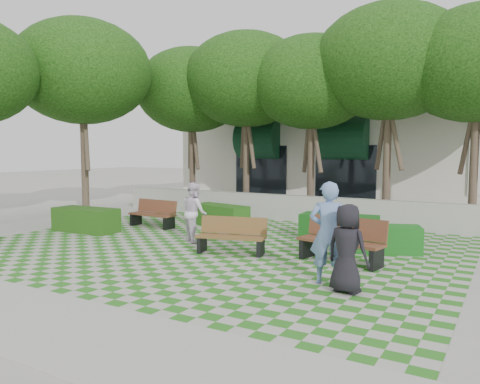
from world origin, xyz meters
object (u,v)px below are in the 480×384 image
Objects in this scene: hedge_east at (380,239)px; hedge_midleft at (220,215)px; bench_mid at (232,236)px; bench_west at (153,214)px; person_blue at (328,233)px; hedge_midright at (339,228)px; person_dark at (347,249)px; hedge_west at (86,220)px; bench_east at (342,241)px; person_white at (194,212)px.

hedge_midleft reaches higher than hedge_east.
bench_mid is 4.74m from bench_west.
hedge_midright is at bearing -91.30° from person_blue.
person_dark is (7.61, -3.73, 0.36)m from bench_west.
hedge_west reaches higher than hedge_midleft.
hedge_east is at bearing 19.04° from bench_mid.
bench_east reaches higher than hedge_west.
bench_mid is 0.85× the size of hedge_midright.
person_blue is 1.18× the size of person_white.
person_white is at bearing -13.69° from person_dark.
person_dark is (0.31, -3.61, 0.45)m from hedge_east.
hedge_west is 1.09× the size of person_blue.
bench_west is 1.09× the size of person_dark.
person_blue reaches higher than person_dark.
person_dark is at bearing -59.30° from bench_east.
bench_west is at bearing 55.79° from hedge_west.
hedge_west is at bearing -134.23° from hedge_midleft.
person_dark is (1.66, -4.51, 0.42)m from hedge_midright.
bench_west is (-6.83, 1.64, -0.06)m from bench_east.
person_blue is at bearing -11.12° from hedge_west.
hedge_west is at bearing 38.60° from person_white.
bench_east is at bearing 0.70° from hedge_west.
hedge_east is at bearing 2.51° from bench_west.
bench_west is 6.00m from hedge_midright.
person_dark reaches higher than hedge_east.
bench_mid is at bearing -120.67° from hedge_midright.
bench_mid is at bearing -53.39° from hedge_midleft.
bench_mid is 3.76m from person_dark.
hedge_west is 3.83m from person_white.
hedge_west is 1.29× the size of person_white.
bench_east is 1.06× the size of hedge_east.
person_white is at bearing -165.80° from hedge_east.
person_blue reaches higher than hedge_midright.
bench_west reaches higher than hedge_west.
bench_east is at bearing -69.98° from hedge_midright.
person_white reaches higher than hedge_midleft.
person_white is (0.84, -2.59, 0.46)m from hedge_midleft.
bench_mid reaches higher than hedge_east.
bench_west is 0.82× the size of hedge_midright.
person_dark is at bearing -173.52° from person_white.
hedge_east is 3.65m from person_dark.
bench_east is 1.28× the size of person_dark.
person_blue is (7.14, -3.38, 0.53)m from bench_west.
hedge_east is (3.04, 1.96, -0.09)m from bench_mid.
person_blue is at bearing -69.74° from bench_east.
hedge_midright is (1.70, 2.86, -0.06)m from bench_mid.
person_dark is at bearing -39.88° from bench_mid.
hedge_east is 0.98× the size of person_blue.
hedge_midright reaches higher than hedge_east.
hedge_midright is at bearing -6.79° from hedge_midleft.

